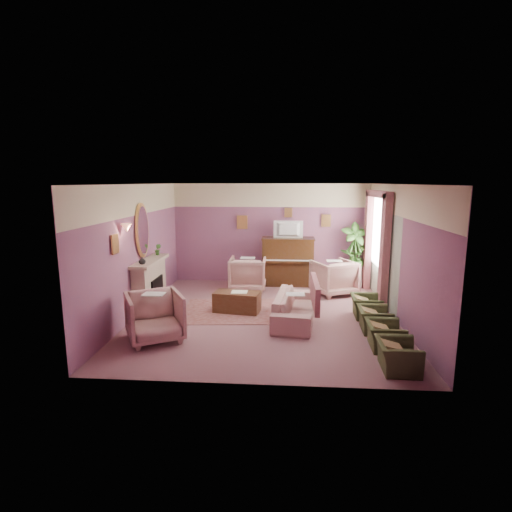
# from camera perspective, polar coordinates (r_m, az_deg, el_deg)

# --- Properties ---
(floor) EXTENTS (5.50, 6.00, 0.01)m
(floor) POSITION_cam_1_polar(r_m,az_deg,el_deg) (8.74, 1.27, -8.47)
(floor) COLOR #85565C
(floor) RESTS_ON ground
(ceiling) EXTENTS (5.50, 6.00, 0.01)m
(ceiling) POSITION_cam_1_polar(r_m,az_deg,el_deg) (8.26, 1.35, 10.23)
(ceiling) COLOR silver
(ceiling) RESTS_ON wall_back
(wall_back) EXTENTS (5.50, 0.02, 2.80)m
(wall_back) POSITION_cam_1_polar(r_m,az_deg,el_deg) (11.35, 2.08, 3.23)
(wall_back) COLOR #704972
(wall_back) RESTS_ON floor
(wall_front) EXTENTS (5.50, 0.02, 2.80)m
(wall_front) POSITION_cam_1_polar(r_m,az_deg,el_deg) (5.46, -0.28, -4.83)
(wall_front) COLOR #704972
(wall_front) RESTS_ON floor
(wall_left) EXTENTS (0.02, 6.00, 2.80)m
(wall_left) POSITION_cam_1_polar(r_m,az_deg,el_deg) (8.95, -16.56, 0.81)
(wall_left) COLOR #704972
(wall_left) RESTS_ON floor
(wall_right) EXTENTS (0.02, 6.00, 2.80)m
(wall_right) POSITION_cam_1_polar(r_m,az_deg,el_deg) (8.69, 19.73, 0.35)
(wall_right) COLOR #704972
(wall_right) RESTS_ON floor
(picture_rail_band) EXTENTS (5.50, 0.01, 0.65)m
(picture_rail_band) POSITION_cam_1_polar(r_m,az_deg,el_deg) (11.25, 2.11, 8.66)
(picture_rail_band) COLOR beige
(picture_rail_band) RESTS_ON wall_back
(stripe_panel) EXTENTS (0.01, 3.00, 2.15)m
(stripe_panel) POSITION_cam_1_polar(r_m,az_deg,el_deg) (9.99, 17.57, -0.16)
(stripe_panel) COLOR #9EA792
(stripe_panel) RESTS_ON wall_right
(fireplace_surround) EXTENTS (0.30, 1.40, 1.10)m
(fireplace_surround) POSITION_cam_1_polar(r_m,az_deg,el_deg) (9.25, -14.92, -4.18)
(fireplace_surround) COLOR tan
(fireplace_surround) RESTS_ON floor
(fireplace_inset) EXTENTS (0.18, 0.72, 0.68)m
(fireplace_inset) POSITION_cam_1_polar(r_m,az_deg,el_deg) (9.26, -14.29, -5.10)
(fireplace_inset) COLOR black
(fireplace_inset) RESTS_ON floor
(fire_ember) EXTENTS (0.06, 0.54, 0.10)m
(fire_ember) POSITION_cam_1_polar(r_m,az_deg,el_deg) (9.30, -14.00, -6.18)
(fire_ember) COLOR #EC5314
(fire_ember) RESTS_ON floor
(mantel_shelf) EXTENTS (0.40, 1.55, 0.07)m
(mantel_shelf) POSITION_cam_1_polar(r_m,az_deg,el_deg) (9.12, -14.91, -0.72)
(mantel_shelf) COLOR tan
(mantel_shelf) RESTS_ON fireplace_surround
(hearth) EXTENTS (0.55, 1.50, 0.02)m
(hearth) POSITION_cam_1_polar(r_m,az_deg,el_deg) (9.34, -13.59, -7.42)
(hearth) COLOR tan
(hearth) RESTS_ON floor
(mirror_frame) EXTENTS (0.04, 0.72, 1.20)m
(mirror_frame) POSITION_cam_1_polar(r_m,az_deg,el_deg) (9.06, -15.95, 3.52)
(mirror_frame) COLOR #DBA556
(mirror_frame) RESTS_ON wall_left
(mirror_glass) EXTENTS (0.01, 0.60, 1.06)m
(mirror_glass) POSITION_cam_1_polar(r_m,az_deg,el_deg) (9.05, -15.81, 3.52)
(mirror_glass) COLOR white
(mirror_glass) RESTS_ON wall_left
(sconce_shade) EXTENTS (0.20, 0.20, 0.16)m
(sconce_shade) POSITION_cam_1_polar(r_m,az_deg,el_deg) (8.04, -18.03, 3.85)
(sconce_shade) COLOR #F08B65
(sconce_shade) RESTS_ON wall_left
(piano) EXTENTS (1.40, 0.60, 1.30)m
(piano) POSITION_cam_1_polar(r_m,az_deg,el_deg) (11.15, 4.56, -0.84)
(piano) COLOR #3A2110
(piano) RESTS_ON floor
(piano_keyshelf) EXTENTS (1.30, 0.12, 0.06)m
(piano_keyshelf) POSITION_cam_1_polar(r_m,az_deg,el_deg) (10.79, 4.57, -0.84)
(piano_keyshelf) COLOR #3A2110
(piano_keyshelf) RESTS_ON piano
(piano_keys) EXTENTS (1.20, 0.08, 0.02)m
(piano_keys) POSITION_cam_1_polar(r_m,az_deg,el_deg) (10.78, 4.58, -0.63)
(piano_keys) COLOR white
(piano_keys) RESTS_ON piano
(piano_top) EXTENTS (1.45, 0.65, 0.04)m
(piano_top) POSITION_cam_1_polar(r_m,az_deg,el_deg) (11.04, 4.61, 2.52)
(piano_top) COLOR #3A2110
(piano_top) RESTS_ON piano
(television) EXTENTS (0.80, 0.12, 0.48)m
(television) POSITION_cam_1_polar(r_m,az_deg,el_deg) (10.95, 4.63, 3.99)
(television) COLOR black
(television) RESTS_ON piano
(print_back_left) EXTENTS (0.30, 0.03, 0.38)m
(print_back_left) POSITION_cam_1_polar(r_m,az_deg,el_deg) (11.33, -1.98, 4.85)
(print_back_left) COLOR #DBA556
(print_back_left) RESTS_ON wall_back
(print_back_right) EXTENTS (0.26, 0.03, 0.34)m
(print_back_right) POSITION_cam_1_polar(r_m,az_deg,el_deg) (11.32, 9.98, 4.99)
(print_back_right) COLOR #DBA556
(print_back_right) RESTS_ON wall_back
(print_back_mid) EXTENTS (0.22, 0.03, 0.26)m
(print_back_mid) POSITION_cam_1_polar(r_m,az_deg,el_deg) (11.24, 4.65, 6.21)
(print_back_mid) COLOR #DBA556
(print_back_mid) RESTS_ON wall_back
(print_left_wall) EXTENTS (0.03, 0.28, 0.36)m
(print_left_wall) POSITION_cam_1_polar(r_m,az_deg,el_deg) (7.79, -19.49, 1.63)
(print_left_wall) COLOR #DBA556
(print_left_wall) RESTS_ON wall_left
(window_blind) EXTENTS (0.03, 1.40, 1.80)m
(window_blind) POSITION_cam_1_polar(r_m,az_deg,el_deg) (10.13, 17.25, 3.58)
(window_blind) COLOR white
(window_blind) RESTS_ON wall_right
(curtain_left) EXTENTS (0.16, 0.34, 2.60)m
(curtain_left) POSITION_cam_1_polar(r_m,az_deg,el_deg) (9.28, 17.89, 0.44)
(curtain_left) COLOR #8F4F55
(curtain_left) RESTS_ON floor
(curtain_right) EXTENTS (0.16, 0.34, 2.60)m
(curtain_right) POSITION_cam_1_polar(r_m,az_deg,el_deg) (11.05, 15.68, 2.12)
(curtain_right) COLOR #8F4F55
(curtain_right) RESTS_ON floor
(pelmet) EXTENTS (0.16, 2.20, 0.16)m
(pelmet) POSITION_cam_1_polar(r_m,az_deg,el_deg) (10.05, 17.07, 8.46)
(pelmet) COLOR #8F4F55
(pelmet) RESTS_ON wall_right
(mantel_plant) EXTENTS (0.16, 0.16, 0.28)m
(mantel_plant) POSITION_cam_1_polar(r_m,az_deg,el_deg) (9.60, -13.84, 0.91)
(mantel_plant) COLOR #376D26
(mantel_plant) RESTS_ON mantel_shelf
(mantel_vase) EXTENTS (0.16, 0.16, 0.16)m
(mantel_vase) POSITION_cam_1_polar(r_m,az_deg,el_deg) (8.63, -15.96, -0.65)
(mantel_vase) COLOR beige
(mantel_vase) RESTS_ON mantel_shelf
(area_rug) EXTENTS (2.64, 2.00, 0.01)m
(area_rug) POSITION_cam_1_polar(r_m,az_deg,el_deg) (9.02, -2.31, -7.80)
(area_rug) COLOR #8D524E
(area_rug) RESTS_ON floor
(coffee_table) EXTENTS (1.07, 0.65, 0.45)m
(coffee_table) POSITION_cam_1_polar(r_m,az_deg,el_deg) (8.91, -2.70, -6.57)
(coffee_table) COLOR #4A2D18
(coffee_table) RESTS_ON floor
(table_paper) EXTENTS (0.35, 0.28, 0.01)m
(table_paper) POSITION_cam_1_polar(r_m,az_deg,el_deg) (8.84, -2.39, -5.15)
(table_paper) COLOR white
(table_paper) RESTS_ON coffee_table
(sofa) EXTENTS (0.66, 1.98, 0.80)m
(sofa) POSITION_cam_1_polar(r_m,az_deg,el_deg) (8.35, 5.63, -6.55)
(sofa) COLOR tan
(sofa) RESTS_ON floor
(sofa_throw) EXTENTS (0.10, 1.50, 0.55)m
(sofa_throw) POSITION_cam_1_polar(r_m,az_deg,el_deg) (8.31, 8.42, -5.25)
(sofa_throw) COLOR #8F4F55
(sofa_throw) RESTS_ON sofa
(floral_armchair_left) EXTENTS (0.94, 0.94, 0.98)m
(floral_armchair_left) POSITION_cam_1_polar(r_m,az_deg,el_deg) (10.60, -1.18, -2.29)
(floral_armchair_left) COLOR tan
(floral_armchair_left) RESTS_ON floor
(floral_armchair_right) EXTENTS (0.94, 0.94, 0.98)m
(floral_armchair_right) POSITION_cam_1_polar(r_m,az_deg,el_deg) (10.40, 11.05, -2.74)
(floral_armchair_right) COLOR tan
(floral_armchair_right) RESTS_ON floor
(floral_armchair_front) EXTENTS (0.94, 0.94, 0.98)m
(floral_armchair_front) POSITION_cam_1_polar(r_m,az_deg,el_deg) (7.51, -14.27, -8.09)
(floral_armchair_front) COLOR tan
(floral_armchair_front) RESTS_ON floor
(olive_chair_a) EXTENTS (0.50, 0.71, 0.61)m
(olive_chair_a) POSITION_cam_1_polar(r_m,az_deg,el_deg) (6.62, 19.59, -12.69)
(olive_chair_a) COLOR #3F4926
(olive_chair_a) RESTS_ON floor
(olive_chair_b) EXTENTS (0.50, 0.71, 0.61)m
(olive_chair_b) POSITION_cam_1_polar(r_m,az_deg,el_deg) (7.35, 17.90, -10.21)
(olive_chair_b) COLOR #3F4926
(olive_chair_b) RESTS_ON floor
(olive_chair_c) EXTENTS (0.50, 0.71, 0.61)m
(olive_chair_c) POSITION_cam_1_polar(r_m,az_deg,el_deg) (8.10, 16.54, -8.18)
(olive_chair_c) COLOR #3F4926
(olive_chair_c) RESTS_ON floor
(olive_chair_d) EXTENTS (0.50, 0.71, 0.61)m
(olive_chair_d) POSITION_cam_1_polar(r_m,az_deg,el_deg) (8.87, 15.43, -6.49)
(olive_chair_d) COLOR #3F4926
(olive_chair_d) RESTS_ON floor
(side_table) EXTENTS (0.52, 0.52, 0.70)m
(side_table) POSITION_cam_1_polar(r_m,az_deg,el_deg) (11.33, 13.67, -2.48)
(side_table) COLOR silver
(side_table) RESTS_ON floor
(side_plant_big) EXTENTS (0.30, 0.30, 0.34)m
(side_plant_big) POSITION_cam_1_polar(r_m,az_deg,el_deg) (11.23, 13.79, 0.11)
(side_plant_big) COLOR #376D26
(side_plant_big) RESTS_ON side_table
(side_plant_small) EXTENTS (0.16, 0.16, 0.28)m
(side_plant_small) POSITION_cam_1_polar(r_m,az_deg,el_deg) (11.15, 14.47, -0.14)
(side_plant_small) COLOR #376D26
(side_plant_small) RESTS_ON side_table
(palm_pot) EXTENTS (0.34, 0.34, 0.34)m
(palm_pot) POSITION_cam_1_polar(r_m,az_deg,el_deg) (11.28, 13.72, -3.48)
(palm_pot) COLOR #A26539
(palm_pot) RESTS_ON floor
(palm_plant) EXTENTS (0.76, 0.76, 1.44)m
(palm_plant) POSITION_cam_1_polar(r_m,az_deg,el_deg) (11.10, 13.92, 0.98)
(palm_plant) COLOR #376D26
(palm_plant) RESTS_ON palm_pot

